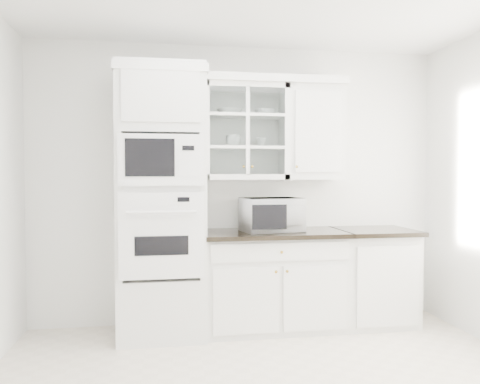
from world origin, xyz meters
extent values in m
cube|color=white|center=(0.00, 1.74, 1.35)|extent=(4.00, 0.02, 2.70)
cube|color=silver|center=(-0.75, 1.43, 1.20)|extent=(0.76, 0.65, 2.40)
cube|color=white|center=(-0.75, 1.09, 0.94)|extent=(0.70, 0.03, 0.72)
cube|color=black|center=(-0.75, 1.07, 0.86)|extent=(0.44, 0.01, 0.16)
cube|color=white|center=(-0.75, 1.09, 1.56)|extent=(0.70, 0.03, 0.43)
cube|color=black|center=(-0.84, 1.07, 1.58)|extent=(0.40, 0.01, 0.31)
cube|color=silver|center=(0.28, 1.45, 0.44)|extent=(1.30, 0.60, 0.88)
cube|color=black|center=(0.28, 1.42, 0.90)|extent=(1.32, 0.67, 0.04)
cube|color=silver|center=(1.28, 1.45, 0.44)|extent=(0.70, 0.60, 0.88)
cube|color=black|center=(1.28, 1.42, 0.90)|extent=(0.72, 0.67, 0.04)
cube|color=silver|center=(0.03, 1.58, 1.85)|extent=(0.80, 0.33, 0.90)
cube|color=silver|center=(0.03, 1.58, 1.70)|extent=(0.74, 0.29, 0.02)
cube|color=silver|center=(0.03, 1.58, 2.00)|extent=(0.74, 0.29, 0.02)
cube|color=silver|center=(0.71, 1.58, 1.85)|extent=(0.55, 0.33, 0.90)
cube|color=white|center=(-0.07, 1.56, 2.33)|extent=(2.14, 0.38, 0.07)
imported|color=white|center=(0.25, 1.43, 1.08)|extent=(0.60, 0.53, 0.31)
imported|color=white|center=(-0.11, 1.58, 2.04)|extent=(0.25, 0.25, 0.06)
imported|color=white|center=(0.23, 1.58, 2.04)|extent=(0.23, 0.23, 0.06)
imported|color=white|center=(-0.08, 1.57, 1.77)|extent=(0.18, 0.18, 0.11)
imported|color=white|center=(0.19, 1.60, 1.76)|extent=(0.12, 0.12, 0.09)
camera|label=1|loc=(-0.72, -2.81, 1.44)|focal=35.00mm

